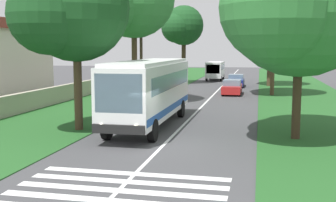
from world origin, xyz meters
TOP-DOWN VIEW (x-y plane):
  - ground at (0.00, 0.00)m, footprint 160.00×160.00m
  - grass_verge_left at (15.00, 8.20)m, footprint 120.00×8.00m
  - grass_verge_right at (15.00, -8.20)m, footprint 120.00×8.00m
  - centre_line at (15.00, 0.00)m, footprint 110.00×0.16m
  - coach_bus at (4.45, 1.80)m, footprint 11.16×2.62m
  - zebra_crossing at (-6.44, 0.00)m, footprint 4.05×6.80m
  - trailing_car_0 at (22.14, -1.70)m, footprint 4.30×1.78m
  - trailing_car_1 at (30.49, -1.63)m, footprint 4.30×1.78m
  - trailing_minibus_0 at (39.72, 1.72)m, footprint 6.00×2.14m
  - roadside_tree_left_0 at (33.21, 5.19)m, footprint 5.89×4.95m
  - roadside_tree_left_1 at (13.91, 5.75)m, footprint 8.22×6.56m
  - roadside_tree_left_2 at (2.38, 5.47)m, footprint 6.90×5.70m
  - roadside_tree_right_0 at (2.68, -5.82)m, footprint 9.36×7.51m
  - roadside_tree_right_1 at (32.23, -5.25)m, footprint 7.70×6.48m
  - roadside_tree_right_2 at (22.08, -5.25)m, footprint 8.53×7.44m
  - utility_pole at (14.80, 5.24)m, footprint 0.24×1.40m
  - roadside_wall at (20.00, 11.60)m, footprint 70.00×0.40m

SIDE VIEW (x-z plane):
  - ground at x=0.00m, z-range 0.00..0.00m
  - zebra_crossing at x=-6.44m, z-range 0.00..0.01m
  - centre_line at x=15.00m, z-range 0.00..0.01m
  - grass_verge_left at x=15.00m, z-range 0.00..0.04m
  - grass_verge_right at x=15.00m, z-range 0.00..0.04m
  - trailing_car_0 at x=22.14m, z-range -0.05..1.38m
  - trailing_car_1 at x=30.49m, z-range -0.05..1.38m
  - roadside_wall at x=20.00m, z-range 0.04..1.39m
  - trailing_minibus_0 at x=39.72m, z-range 0.28..2.81m
  - coach_bus at x=4.45m, z-range 0.28..4.01m
  - utility_pole at x=14.80m, z-range 0.18..7.67m
  - roadside_tree_left_2 at x=2.38m, z-range 1.69..11.00m
  - roadside_tree_right_0 at x=2.68m, z-range 1.31..11.81m
  - roadside_tree_left_0 at x=33.21m, z-range 2.22..11.81m
  - roadside_tree_right_2 at x=22.08m, z-range 1.93..13.49m
  - roadside_tree_left_1 at x=13.91m, z-range 2.39..14.01m
  - roadside_tree_right_1 at x=32.23m, z-range 2.55..14.43m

